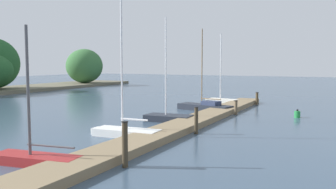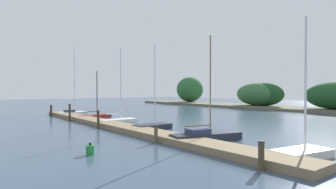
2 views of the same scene
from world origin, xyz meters
name	(u,v)px [view 2 (image 2 of 2)]	position (x,y,z in m)	size (l,w,h in m)	color
dock_pier	(115,126)	(0.00, 11.51, 0.17)	(31.36, 1.80, 0.35)	#847051
sailboat_0	(73,112)	(-13.21, 12.73, 0.32)	(1.86, 3.59, 8.15)	white
sailboat_1	(96,115)	(-8.19, 13.45, 0.28)	(1.44, 3.59, 4.94)	maroon
sailboat_2	(120,120)	(-2.53, 13.25, 0.29)	(1.36, 3.58, 6.61)	white
sailboat_3	(154,126)	(2.56, 13.43, 0.28)	(1.54, 3.09, 6.37)	#232833
sailboat_4	(207,135)	(8.38, 13.19, 0.31)	(2.12, 4.60, 6.15)	#232833
sailboat_5	(304,151)	(13.85, 13.61, 0.29)	(1.76, 3.00, 6.16)	silver
mooring_piling_0	(51,111)	(-13.69, 10.34, 0.62)	(0.30, 0.30, 1.22)	#3D3323
mooring_piling_1	(70,112)	(-7.04, 10.28, 0.82)	(0.23, 0.23, 1.62)	#3D3323
mooring_piling_2	(98,119)	(-0.43, 10.28, 0.70)	(0.22, 0.22, 1.39)	#3D3323
mooring_piling_3	(156,134)	(7.18, 10.36, 0.51)	(0.23, 0.23, 1.00)	brown
mooring_piling_4	(261,155)	(13.86, 10.40, 0.55)	(0.26, 0.26, 1.08)	#4C3D28
channel_buoy_0	(90,150)	(7.66, 6.36, 0.22)	(0.39, 0.39, 0.56)	#23843D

